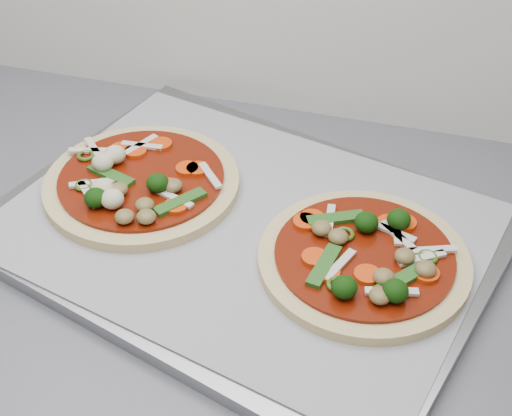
# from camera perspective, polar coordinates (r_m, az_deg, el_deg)

# --- Properties ---
(baking_tray) EXTENTS (0.58, 0.49, 0.02)m
(baking_tray) POSITION_cam_1_polar(r_m,az_deg,el_deg) (0.74, -1.01, -1.87)
(baking_tray) COLOR gray
(baking_tray) RESTS_ON countertop
(parchment) EXTENTS (0.54, 0.45, 0.00)m
(parchment) POSITION_cam_1_polar(r_m,az_deg,el_deg) (0.73, -1.02, -1.34)
(parchment) COLOR gray
(parchment) RESTS_ON baking_tray
(pizza_left) EXTENTS (0.27, 0.27, 0.04)m
(pizza_left) POSITION_cam_1_polar(r_m,az_deg,el_deg) (0.78, -9.31, 2.06)
(pizza_left) COLOR tan
(pizza_left) RESTS_ON parchment
(pizza_right) EXTENTS (0.21, 0.21, 0.03)m
(pizza_right) POSITION_cam_1_polar(r_m,az_deg,el_deg) (0.69, 8.71, -3.97)
(pizza_right) COLOR tan
(pizza_right) RESTS_ON parchment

